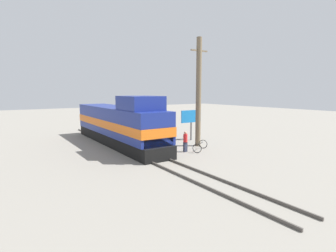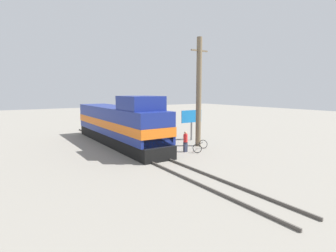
{
  "view_description": "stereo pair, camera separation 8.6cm",
  "coord_description": "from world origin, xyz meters",
  "px_view_note": "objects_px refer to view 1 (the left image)",
  "views": [
    {
      "loc": [
        -9.39,
        -19.14,
        4.92
      ],
      "look_at": [
        1.2,
        -3.14,
        2.35
      ],
      "focal_mm": 28.0,
      "sensor_mm": 36.0,
      "label": 1
    },
    {
      "loc": [
        -9.32,
        -19.18,
        4.92
      ],
      "look_at": [
        1.2,
        -3.14,
        2.35
      ],
      "focal_mm": 28.0,
      "sensor_mm": 36.0,
      "label": 2
    }
  ],
  "objects_px": {
    "vendor_umbrella": "(162,119)",
    "billboard_sign": "(191,118)",
    "utility_pole": "(199,92)",
    "locomotive": "(119,124)",
    "bicycle": "(200,146)",
    "person_bystander": "(185,141)"
  },
  "relations": [
    {
      "from": "vendor_umbrella",
      "to": "billboard_sign",
      "type": "bearing_deg",
      "value": -32.78
    },
    {
      "from": "utility_pole",
      "to": "billboard_sign",
      "type": "xyz_separation_m",
      "value": [
        1.24,
        2.53,
        -2.54
      ]
    },
    {
      "from": "locomotive",
      "to": "bicycle",
      "type": "xyz_separation_m",
      "value": [
        4.62,
        -5.91,
        -1.51
      ]
    },
    {
      "from": "billboard_sign",
      "to": "bicycle",
      "type": "height_order",
      "value": "billboard_sign"
    },
    {
      "from": "locomotive",
      "to": "billboard_sign",
      "type": "bearing_deg",
      "value": -14.54
    },
    {
      "from": "vendor_umbrella",
      "to": "person_bystander",
      "type": "relative_size",
      "value": 1.38
    },
    {
      "from": "locomotive",
      "to": "bicycle",
      "type": "distance_m",
      "value": 7.66
    },
    {
      "from": "locomotive",
      "to": "vendor_umbrella",
      "type": "xyz_separation_m",
      "value": [
        4.5,
        -0.24,
        0.22
      ]
    },
    {
      "from": "locomotive",
      "to": "person_bystander",
      "type": "relative_size",
      "value": 9.08
    },
    {
      "from": "vendor_umbrella",
      "to": "person_bystander",
      "type": "xyz_separation_m",
      "value": [
        -1.21,
        -5.38,
        -1.19
      ]
    },
    {
      "from": "utility_pole",
      "to": "bicycle",
      "type": "distance_m",
      "value": 4.82
    },
    {
      "from": "person_bystander",
      "to": "bicycle",
      "type": "relative_size",
      "value": 0.85
    },
    {
      "from": "utility_pole",
      "to": "locomotive",
      "type": "bearing_deg",
      "value": 142.75
    },
    {
      "from": "bicycle",
      "to": "vendor_umbrella",
      "type": "bearing_deg",
      "value": 147.09
    },
    {
      "from": "locomotive",
      "to": "billboard_sign",
      "type": "distance_m",
      "value": 7.17
    },
    {
      "from": "utility_pole",
      "to": "person_bystander",
      "type": "distance_m",
      "value": 4.74
    },
    {
      "from": "utility_pole",
      "to": "billboard_sign",
      "type": "distance_m",
      "value": 3.79
    },
    {
      "from": "utility_pole",
      "to": "vendor_umbrella",
      "type": "bearing_deg",
      "value": 106.18
    },
    {
      "from": "vendor_umbrella",
      "to": "person_bystander",
      "type": "bearing_deg",
      "value": -102.64
    },
    {
      "from": "billboard_sign",
      "to": "bicycle",
      "type": "distance_m",
      "value": 5.08
    },
    {
      "from": "utility_pole",
      "to": "bicycle",
      "type": "relative_size",
      "value": 4.76
    },
    {
      "from": "person_bystander",
      "to": "bicycle",
      "type": "xyz_separation_m",
      "value": [
        1.33,
        -0.3,
        -0.54
      ]
    }
  ]
}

